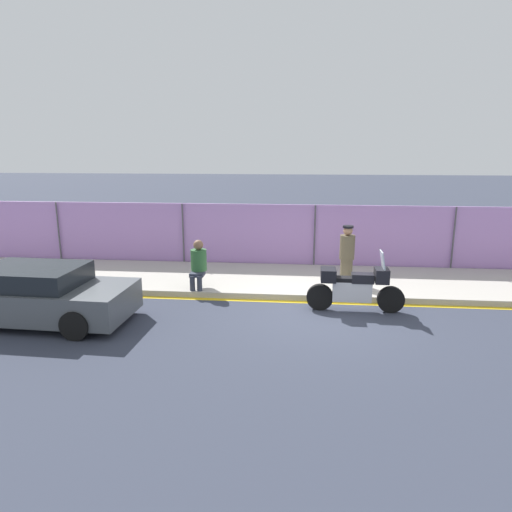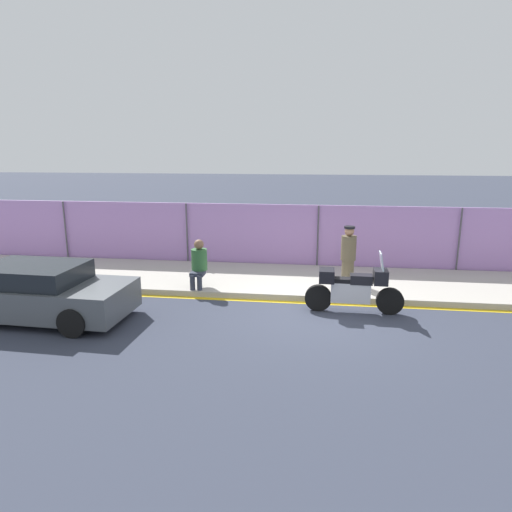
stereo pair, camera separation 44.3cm
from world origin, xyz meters
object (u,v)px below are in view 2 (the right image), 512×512
(officer_standing, at_px, (348,255))
(person_seated_on_curb, at_px, (199,261))
(motorcycle, at_px, (353,288))
(parked_car_left_down_street, at_px, (41,293))

(officer_standing, height_order, person_seated_on_curb, officer_standing)
(motorcycle, distance_m, officer_standing, 1.95)
(motorcycle, height_order, officer_standing, officer_standing)
(person_seated_on_curb, relative_size, parked_car_left_down_street, 0.32)
(parked_car_left_down_street, bearing_deg, officer_standing, 26.90)
(officer_standing, relative_size, parked_car_left_down_street, 0.40)
(officer_standing, xyz_separation_m, parked_car_left_down_street, (-7.15, -3.28, -0.36))
(person_seated_on_curb, distance_m, parked_car_left_down_street, 3.96)
(motorcycle, height_order, parked_car_left_down_street, motorcycle)
(motorcycle, bearing_deg, officer_standing, 91.25)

